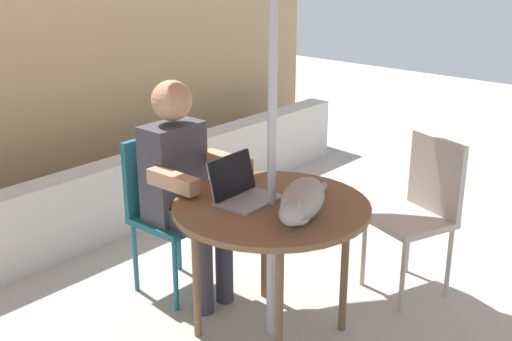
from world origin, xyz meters
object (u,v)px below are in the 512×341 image
object	(u,v)px
laptop	(240,188)
person_seated	(183,179)
patio_table	(271,216)
chair_occupied	(165,201)
chair_empty	(421,203)
cat	(302,201)

from	to	relation	value
laptop	person_seated	bearing A→B (deg)	83.25
patio_table	chair_occupied	size ratio (longest dim) A/B	1.07
patio_table	person_seated	distance (m)	0.63
patio_table	chair_empty	xyz separation A→B (m)	(0.93, -0.34, -0.13)
chair_empty	cat	world-z (taller)	chair_empty
cat	person_seated	bearing A→B (deg)	87.12
patio_table	chair_occupied	distance (m)	0.80
person_seated	laptop	bearing A→B (deg)	-96.75
chair_empty	cat	bearing A→B (deg)	172.62
patio_table	laptop	size ratio (longest dim) A/B	3.14
patio_table	person_seated	bearing A→B (deg)	90.00
patio_table	chair_occupied	xyz separation A→B (m)	(0.00, 0.79, -0.13)
chair_occupied	laptop	distance (m)	0.68
cat	chair_empty	bearing A→B (deg)	-7.38
patio_table	laptop	bearing A→B (deg)	109.75
chair_empty	cat	xyz separation A→B (m)	(-0.97, 0.13, 0.27)
chair_occupied	person_seated	world-z (taller)	person_seated
patio_table	cat	size ratio (longest dim) A/B	1.56
person_seated	patio_table	bearing A→B (deg)	-90.00
chair_occupied	cat	size ratio (longest dim) A/B	1.46
patio_table	chair_occupied	world-z (taller)	chair_occupied
patio_table	chair_empty	bearing A→B (deg)	-20.09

